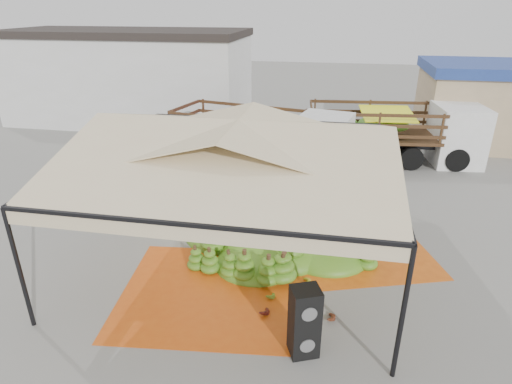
% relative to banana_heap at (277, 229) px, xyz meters
% --- Properties ---
extents(ground, '(90.00, 90.00, 0.00)m').
position_rel_banana_heap_xyz_m(ground, '(-1.03, -0.43, -0.64)').
color(ground, slate).
rests_on(ground, ground).
extents(canopy_tent, '(8.10, 8.10, 4.00)m').
position_rel_banana_heap_xyz_m(canopy_tent, '(-1.03, -0.43, 2.66)').
color(canopy_tent, black).
rests_on(canopy_tent, ground).
extents(building_white, '(14.30, 6.30, 5.40)m').
position_rel_banana_heap_xyz_m(building_white, '(-11.03, 13.57, 2.08)').
color(building_white, silver).
rests_on(building_white, ground).
extents(building_tan, '(6.30, 5.30, 4.10)m').
position_rel_banana_heap_xyz_m(building_tan, '(8.97, 12.57, 1.44)').
color(building_tan, tan).
rests_on(building_tan, ground).
extents(tarp_left, '(4.76, 4.58, 0.01)m').
position_rel_banana_heap_xyz_m(tarp_left, '(-1.43, -2.50, -0.63)').
color(tarp_left, '#CB5313').
rests_on(tarp_left, ground).
extents(tarp_right, '(5.67, 5.81, 0.01)m').
position_rel_banana_heap_xyz_m(tarp_right, '(2.10, 0.70, -0.63)').
color(tarp_right, orange).
rests_on(tarp_right, ground).
extents(banana_heap, '(6.73, 5.87, 1.27)m').
position_rel_banana_heap_xyz_m(banana_heap, '(0.00, 0.00, 0.00)').
color(banana_heap, '#40811A').
rests_on(banana_heap, ground).
extents(hand_yellow_a, '(0.61, 0.56, 0.22)m').
position_rel_banana_heap_xyz_m(hand_yellow_a, '(-1.88, -1.43, -0.53)').
color(hand_yellow_a, gold).
rests_on(hand_yellow_a, ground).
extents(hand_yellow_b, '(0.52, 0.46, 0.21)m').
position_rel_banana_heap_xyz_m(hand_yellow_b, '(0.97, -1.68, -0.53)').
color(hand_yellow_b, gold).
rests_on(hand_yellow_b, ground).
extents(hand_red_a, '(0.56, 0.51, 0.21)m').
position_rel_banana_heap_xyz_m(hand_red_a, '(0.09, -3.05, -0.53)').
color(hand_red_a, '#581E14').
rests_on(hand_red_a, ground).
extents(hand_red_b, '(0.50, 0.42, 0.21)m').
position_rel_banana_heap_xyz_m(hand_red_b, '(1.64, -2.99, -0.53)').
color(hand_red_b, '#612D16').
rests_on(hand_red_b, ground).
extents(hand_green, '(0.52, 0.49, 0.18)m').
position_rel_banana_heap_xyz_m(hand_green, '(0.16, -2.41, -0.55)').
color(hand_green, '#537618').
rests_on(hand_green, ground).
extents(hanging_bunches, '(1.74, 0.24, 0.20)m').
position_rel_banana_heap_xyz_m(hanging_bunches, '(-0.79, 0.02, 1.98)').
color(hanging_bunches, '#427518').
rests_on(hanging_bunches, ground).
extents(speaker_stack, '(0.73, 0.69, 1.61)m').
position_rel_banana_heap_xyz_m(speaker_stack, '(1.16, -4.13, 0.17)').
color(speaker_stack, black).
rests_on(speaker_stack, ground).
extents(banana_leaves, '(0.96, 1.36, 3.70)m').
position_rel_banana_heap_xyz_m(banana_leaves, '(-2.82, 1.19, -0.64)').
color(banana_leaves, '#2A731E').
rests_on(banana_leaves, ground).
extents(vendor, '(0.59, 0.39, 1.59)m').
position_rel_banana_heap_xyz_m(vendor, '(1.20, 5.26, 0.16)').
color(vendor, gray).
rests_on(vendor, ground).
extents(truck_left, '(8.00, 4.22, 2.62)m').
position_rel_banana_heap_xyz_m(truck_left, '(-1.37, 6.56, 0.97)').
color(truck_left, '#4C3519').
rests_on(truck_left, ground).
extents(truck_right, '(7.87, 3.36, 2.62)m').
position_rel_banana_heap_xyz_m(truck_right, '(4.49, 8.78, 0.98)').
color(truck_right, '#472B17').
rests_on(truck_right, ground).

